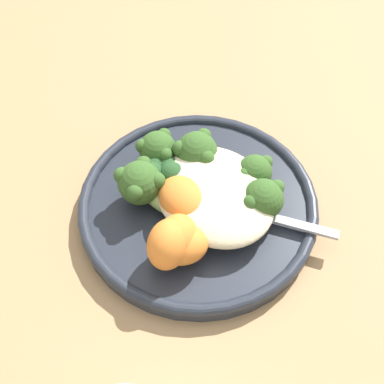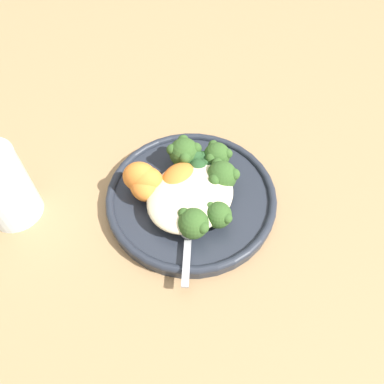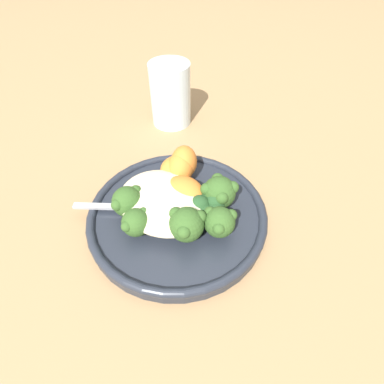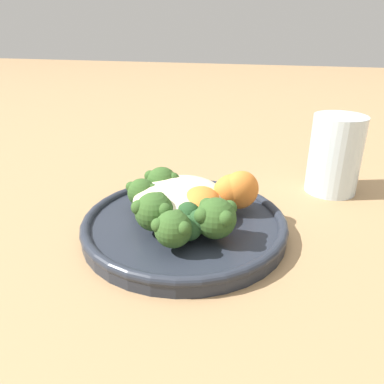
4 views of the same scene
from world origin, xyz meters
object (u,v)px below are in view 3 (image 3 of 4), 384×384
at_px(broccoli_stalk_4, 211,216).
at_px(sweet_potato_chunk_2, 177,168).
at_px(broccoli_stalk_5, 215,192).
at_px(broccoli_stalk_3, 184,216).
at_px(sweet_potato_chunk_0, 181,167).
at_px(sweet_potato_chunk_3, 184,162).
at_px(broccoli_stalk_2, 175,211).
at_px(plate, 176,216).
at_px(broccoli_stalk_0, 140,199).
at_px(sweet_potato_chunk_1, 184,192).
at_px(spoon, 127,206).
at_px(kale_tuft, 208,207).
at_px(broccoli_stalk_1, 144,217).
at_px(quinoa_mound, 164,201).
at_px(water_glass, 171,95).

bearing_deg(broccoli_stalk_4, sweet_potato_chunk_2, 166.61).
relative_size(broccoli_stalk_5, sweet_potato_chunk_2, 1.74).
distance_m(broccoli_stalk_3, sweet_potato_chunk_0, 0.09).
bearing_deg(sweet_potato_chunk_3, broccoli_stalk_2, -57.96).
xyz_separation_m(plate, broccoli_stalk_0, (-0.04, -0.02, 0.03)).
bearing_deg(broccoli_stalk_3, broccoli_stalk_0, -129.79).
distance_m(sweet_potato_chunk_1, sweet_potato_chunk_2, 0.05).
height_order(plate, sweet_potato_chunk_1, sweet_potato_chunk_1).
distance_m(sweet_potato_chunk_0, spoon, 0.09).
distance_m(plate, sweet_potato_chunk_0, 0.07).
xyz_separation_m(broccoli_stalk_3, kale_tuft, (0.01, 0.03, -0.00)).
bearing_deg(broccoli_stalk_1, quinoa_mound, 173.39).
bearing_deg(water_glass, broccoli_stalk_2, -46.84).
relative_size(sweet_potato_chunk_0, water_glass, 0.42).
bearing_deg(sweet_potato_chunk_2, water_glass, 134.90).
distance_m(sweet_potato_chunk_2, water_glass, 0.18).
distance_m(broccoli_stalk_4, broccoli_stalk_5, 0.04).
xyz_separation_m(broccoli_stalk_0, water_glass, (-0.13, 0.20, 0.02)).
distance_m(quinoa_mound, broccoli_stalk_0, 0.03).
distance_m(broccoli_stalk_2, broccoli_stalk_3, 0.02).
xyz_separation_m(broccoli_stalk_3, spoon, (-0.08, -0.03, -0.01)).
height_order(quinoa_mound, kale_tuft, same).
distance_m(sweet_potato_chunk_0, sweet_potato_chunk_3, 0.01).
xyz_separation_m(broccoli_stalk_0, sweet_potato_chunk_0, (0.00, 0.08, 0.00)).
height_order(plate, sweet_potato_chunk_2, sweet_potato_chunk_2).
bearing_deg(sweet_potato_chunk_1, broccoli_stalk_5, 34.54).
bearing_deg(broccoli_stalk_5, broccoli_stalk_3, -118.71).
xyz_separation_m(sweet_potato_chunk_0, sweet_potato_chunk_3, (-0.00, 0.01, 0.00)).
relative_size(quinoa_mound, broccoli_stalk_5, 1.49).
bearing_deg(water_glass, sweet_potato_chunk_3, -41.69).
bearing_deg(kale_tuft, water_glass, 142.52).
bearing_deg(broccoli_stalk_5, broccoli_stalk_2, -137.34).
xyz_separation_m(broccoli_stalk_3, sweet_potato_chunk_2, (-0.07, 0.06, -0.00)).
relative_size(broccoli_stalk_2, broccoli_stalk_4, 0.79).
distance_m(spoon, water_glass, 0.25).
bearing_deg(broccoli_stalk_2, kale_tuft, 94.67).
height_order(plate, broccoli_stalk_1, broccoli_stalk_1).
height_order(broccoli_stalk_4, broccoli_stalk_5, broccoli_stalk_5).
xyz_separation_m(broccoli_stalk_0, broccoli_stalk_2, (0.05, 0.02, -0.01)).
xyz_separation_m(plate, broccoli_stalk_2, (0.01, -0.01, 0.02)).
xyz_separation_m(broccoli_stalk_2, sweet_potato_chunk_2, (-0.05, 0.06, 0.01)).
xyz_separation_m(broccoli_stalk_1, sweet_potato_chunk_1, (0.01, 0.06, 0.00)).
relative_size(broccoli_stalk_2, broccoli_stalk_5, 1.05).
xyz_separation_m(sweet_potato_chunk_1, kale_tuft, (0.04, -0.00, -0.00)).
xyz_separation_m(broccoli_stalk_0, broccoli_stalk_5, (0.07, 0.07, 0.00)).
distance_m(broccoli_stalk_2, broccoli_stalk_4, 0.05).
distance_m(plate, broccoli_stalk_4, 0.06).
bearing_deg(kale_tuft, broccoli_stalk_2, -136.79).
xyz_separation_m(broccoli_stalk_1, sweet_potato_chunk_3, (-0.02, 0.10, 0.01)).
relative_size(broccoli_stalk_0, broccoli_stalk_1, 1.04).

